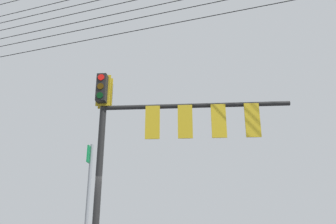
{
  "coord_description": "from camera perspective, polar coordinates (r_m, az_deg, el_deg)",
  "views": [
    {
      "loc": [
        -6.2,
        7.9,
        1.34
      ],
      "look_at": [
        -2.64,
        -0.82,
        4.45
      ],
      "focal_mm": 34.36,
      "sensor_mm": 36.0,
      "label": 1
    }
  ],
  "objects": [
    {
      "name": "signal_mast_assembly",
      "position": [
        9.83,
        -2.2,
        -2.09
      ],
      "size": [
        5.77,
        2.31,
        5.71
      ],
      "color": "black",
      "rests_on": "ground"
    },
    {
      "name": "route_sign_primary",
      "position": [
        7.13,
        -14.06,
        -14.41
      ],
      "size": [
        0.17,
        0.36,
        2.87
      ],
      "color": "slate",
      "rests_on": "ground"
    },
    {
      "name": "overhead_wire_span",
      "position": [
        11.75,
        -5.9,
        19.11
      ],
      "size": [
        20.82,
        1.43,
        2.62
      ],
      "color": "black"
    }
  ]
}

